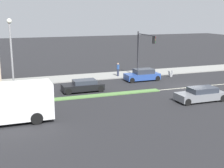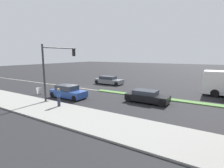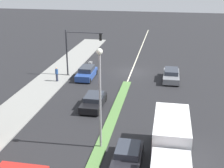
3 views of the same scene
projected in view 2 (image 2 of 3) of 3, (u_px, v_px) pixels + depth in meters
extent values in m
plane|color=#232326|center=(223.00, 107.00, 15.94)|extent=(160.00, 160.00, 0.00)
cube|color=beige|center=(77.00, 88.00, 25.32)|extent=(0.16, 60.00, 0.01)
cylinder|color=#333338|center=(44.00, 73.00, 17.03)|extent=(0.18, 0.18, 5.60)
cylinder|color=#333338|center=(61.00, 48.00, 18.50)|extent=(4.50, 0.12, 0.12)
cube|color=black|center=(74.00, 53.00, 20.21)|extent=(0.28, 0.24, 0.84)
sphere|color=red|center=(73.00, 50.00, 20.23)|extent=(0.18, 0.18, 0.18)
sphere|color=gold|center=(73.00, 53.00, 20.28)|extent=(0.18, 0.18, 0.18)
sphere|color=green|center=(73.00, 55.00, 20.32)|extent=(0.18, 0.18, 0.18)
cylinder|color=#282D42|center=(59.00, 101.00, 15.72)|extent=(0.26, 0.26, 0.89)
cylinder|color=#284C8C|center=(58.00, 94.00, 15.60)|extent=(0.34, 0.34, 0.56)
sphere|color=tan|center=(58.00, 89.00, 15.53)|extent=(0.22, 0.22, 0.22)
cube|color=silver|center=(38.00, 91.00, 21.07)|extent=(0.45, 0.21, 0.84)
cube|color=silver|center=(40.00, 91.00, 20.90)|extent=(0.45, 0.21, 0.84)
cylinder|color=black|center=(215.00, 90.00, 21.40)|extent=(0.28, 0.90, 0.90)
cylinder|color=black|center=(215.00, 93.00, 19.59)|extent=(0.28, 0.90, 0.90)
cube|color=#284793|center=(68.00, 93.00, 19.26)|extent=(1.77, 4.14, 0.69)
cube|color=#2D333D|center=(67.00, 88.00, 19.27)|extent=(1.51, 2.28, 0.55)
cylinder|color=black|center=(85.00, 95.00, 19.09)|extent=(0.22, 0.62, 0.62)
cylinder|color=black|center=(75.00, 98.00, 17.77)|extent=(0.22, 0.62, 0.62)
cylinder|color=black|center=(63.00, 92.00, 20.82)|extent=(0.22, 0.62, 0.62)
cylinder|color=black|center=(53.00, 95.00, 19.50)|extent=(0.22, 0.62, 0.62)
cube|color=black|center=(147.00, 98.00, 17.40)|extent=(1.80, 4.22, 0.62)
cube|color=#2D333D|center=(145.00, 92.00, 17.42)|extent=(1.53, 2.32, 0.42)
cylinder|color=black|center=(166.00, 100.00, 17.22)|extent=(0.22, 0.66, 0.66)
cylinder|color=black|center=(162.00, 103.00, 15.88)|extent=(0.22, 0.66, 0.66)
cylinder|color=black|center=(135.00, 96.00, 18.97)|extent=(0.22, 0.66, 0.66)
cylinder|color=black|center=(129.00, 99.00, 17.63)|extent=(0.22, 0.66, 0.66)
cube|color=slate|center=(109.00, 81.00, 28.21)|extent=(1.84, 4.56, 0.65)
cube|color=#2D333D|center=(108.00, 78.00, 28.24)|extent=(1.56, 2.51, 0.47)
cylinder|color=black|center=(122.00, 83.00, 27.96)|extent=(0.22, 0.64, 0.64)
cylinder|color=black|center=(116.00, 84.00, 26.58)|extent=(0.22, 0.64, 0.64)
cylinder|color=black|center=(103.00, 81.00, 29.90)|extent=(0.22, 0.64, 0.64)
cylinder|color=black|center=(97.00, 82.00, 28.53)|extent=(0.22, 0.64, 0.64)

